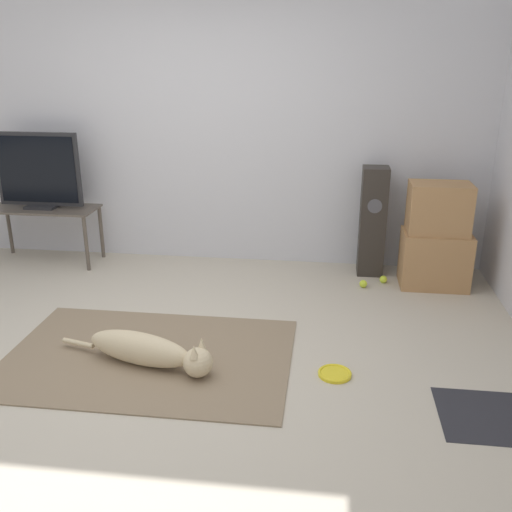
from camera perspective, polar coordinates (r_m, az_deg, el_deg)
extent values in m
plane|color=#BCB29E|center=(3.84, -11.14, -10.62)|extent=(12.00, 12.00, 0.00)
cube|color=silver|center=(5.38, -5.01, 12.85)|extent=(8.00, 0.06, 2.55)
cube|color=#847056|center=(3.91, -10.71, -9.84)|extent=(1.89, 1.28, 0.01)
ellipsoid|color=beige|center=(3.78, -11.57, -9.05)|extent=(0.76, 0.36, 0.22)
sphere|color=beige|center=(3.60, -5.83, -10.55)|extent=(0.19, 0.19, 0.19)
cone|color=beige|center=(3.58, -5.44, -8.77)|extent=(0.06, 0.06, 0.08)
cone|color=beige|center=(3.50, -6.21, -9.50)|extent=(0.06, 0.06, 0.08)
cylinder|color=beige|center=(4.08, -17.34, -8.31)|extent=(0.24, 0.09, 0.03)
cylinder|color=yellow|center=(3.69, 7.88, -11.62)|extent=(0.21, 0.21, 0.02)
torus|color=yellow|center=(3.68, 7.88, -11.52)|extent=(0.21, 0.21, 0.02)
cube|color=#A87A4C|center=(5.12, 17.43, -0.31)|extent=(0.57, 0.38, 0.48)
cube|color=#A87A4C|center=(4.99, 17.83, 4.56)|extent=(0.50, 0.33, 0.42)
cube|color=#2D2823|center=(5.19, 11.59, 3.40)|extent=(0.23, 0.23, 0.98)
cylinder|color=#4C4C51|center=(5.03, 11.80, 4.90)|extent=(0.12, 0.00, 0.12)
cube|color=brown|center=(5.73, -20.55, 4.45)|extent=(1.01, 0.42, 0.02)
cylinder|color=brown|center=(5.45, -16.62, 1.18)|extent=(0.04, 0.04, 0.51)
cylinder|color=brown|center=(6.19, -23.43, 2.55)|extent=(0.04, 0.04, 0.51)
cylinder|color=brown|center=(5.76, -15.21, 2.33)|extent=(0.04, 0.04, 0.51)
cube|color=#232326|center=(5.73, -20.58, 4.67)|extent=(0.28, 0.20, 0.02)
cube|color=#232326|center=(5.66, -20.97, 8.11)|extent=(0.80, 0.04, 0.68)
cube|color=black|center=(5.65, -21.06, 8.06)|extent=(0.74, 0.01, 0.61)
sphere|color=#C6E033|center=(4.99, 10.68, -2.75)|extent=(0.07, 0.07, 0.07)
sphere|color=#C6E033|center=(5.12, 12.61, -2.30)|extent=(0.07, 0.07, 0.07)
cube|color=#28282D|center=(3.56, 23.42, -14.58)|extent=(0.70, 0.52, 0.01)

